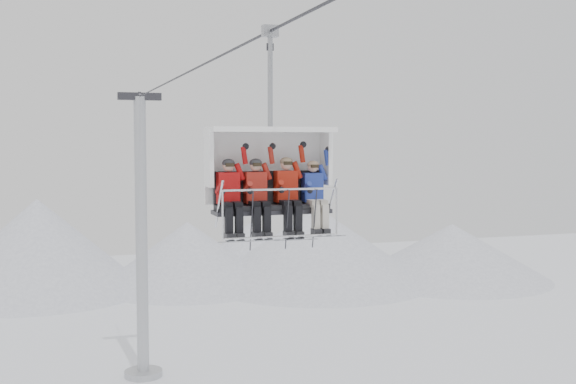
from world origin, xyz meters
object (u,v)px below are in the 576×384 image
object	(u,v)px
skier_center_right	(288,193)
skier_center_left	(257,194)
lift_tower_right	(142,257)
skier_far_right	(314,194)
chairlift_carrier	(268,168)
skier_far_left	(230,195)

from	to	relation	value
skier_center_right	skier_center_left	bearing A→B (deg)	-179.73
lift_tower_right	skier_center_right	world-z (taller)	lift_tower_right
lift_tower_right	skier_far_right	bearing A→B (deg)	-87.72
skier_center_left	chairlift_carrier	bearing A→B (deg)	43.76
chairlift_carrier	skier_center_right	size ratio (longest dim) A/B	2.36
skier_far_right	chairlift_carrier	bearing A→B (deg)	159.54
lift_tower_right	skier_center_right	xyz separation A→B (m)	(0.29, -21.09, 4.44)
skier_center_right	lift_tower_right	bearing A→B (deg)	90.79
chairlift_carrier	skier_far_right	distance (m)	1.03
lift_tower_right	skier_center_left	xyz separation A→B (m)	(-0.32, -21.10, 4.43)
skier_far_left	lift_tower_right	bearing A→B (deg)	87.69
chairlift_carrier	skier_center_left	size ratio (longest dim) A/B	2.36
skier_far_left	chairlift_carrier	bearing A→B (deg)	19.84
skier_center_left	skier_center_right	world-z (taller)	skier_center_right
chairlift_carrier	skier_far_left	xyz separation A→B (m)	(-0.85, -0.31, -0.48)
skier_center_left	skier_far_right	world-z (taller)	skier_center_left
lift_tower_right	skier_center_right	bearing A→B (deg)	-89.21
lift_tower_right	skier_far_right	distance (m)	21.57
skier_center_right	skier_far_right	world-z (taller)	skier_center_right
chairlift_carrier	skier_far_right	world-z (taller)	chairlift_carrier
lift_tower_right	skier_far_left	bearing A→B (deg)	-92.31
skier_center_left	skier_far_right	bearing A→B (deg)	-0.33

